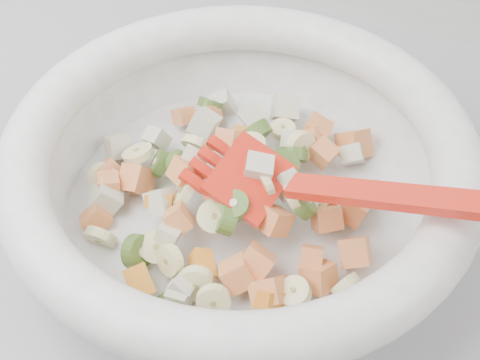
% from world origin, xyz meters
% --- Properties ---
extents(mixing_bowl, '(0.42, 0.37, 0.15)m').
position_xyz_m(mixing_bowl, '(0.08, 1.41, 0.96)').
color(mixing_bowl, white).
rests_on(mixing_bowl, counter).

